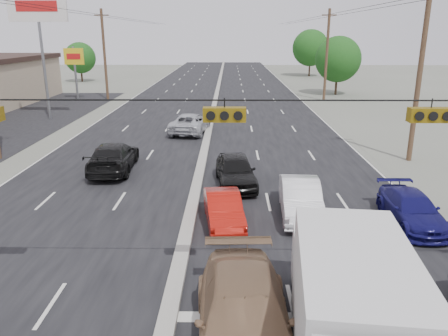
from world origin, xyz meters
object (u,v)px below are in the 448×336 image
at_px(red_sedan, 224,210).
at_px(queue_car_b, 300,199).
at_px(pole_sign_far, 74,61).
at_px(tree_left_far, 80,58).
at_px(utility_pole_left_c, 105,55).
at_px(oncoming_near, 113,157).
at_px(pole_sign_billboard, 38,15).
at_px(oncoming_far, 190,123).
at_px(tan_sedan, 244,319).
at_px(queue_car_d, 412,210).
at_px(utility_pole_right_b, 420,75).
at_px(tree_right_far, 311,48).
at_px(queue_car_a, 236,171).
at_px(tree_right_mid, 338,59).
at_px(utility_pole_right_c, 327,55).
at_px(box_truck, 347,302).

relative_size(red_sedan, queue_car_b, 0.86).
relative_size(pole_sign_far, tree_left_far, 0.98).
bearing_deg(tree_left_far, utility_pole_left_c, -64.59).
xyz_separation_m(pole_sign_far, tree_left_far, (-6.00, 20.00, -0.69)).
relative_size(tree_left_far, oncoming_near, 1.13).
xyz_separation_m(pole_sign_billboard, oncoming_near, (9.68, -15.32, -8.08)).
bearing_deg(oncoming_far, tan_sedan, 105.57).
relative_size(queue_car_d, oncoming_far, 0.81).
relative_size(utility_pole_right_b, tree_right_far, 1.23).
bearing_deg(red_sedan, queue_car_a, 76.25).
relative_size(pole_sign_far, queue_car_b, 1.33).
bearing_deg(queue_car_d, red_sedan, -179.38).
height_order(tree_left_far, oncoming_near, tree_left_far).
height_order(pole_sign_far, tree_right_far, tree_right_far).
height_order(tree_right_mid, queue_car_a, tree_right_mid).
distance_m(tree_right_mid, queue_car_d, 39.99).
distance_m(pole_sign_billboard, oncoming_far, 16.35).
xyz_separation_m(utility_pole_right_b, red_sedan, (-11.10, -9.45, -4.47)).
bearing_deg(utility_pole_right_c, utility_pole_right_b, -90.00).
bearing_deg(tree_right_mid, tree_right_far, 87.71).
bearing_deg(tan_sedan, red_sedan, 92.67).
bearing_deg(tree_right_far, box_truck, -99.26).
bearing_deg(pole_sign_billboard, oncoming_near, -57.71).
relative_size(queue_car_b, oncoming_near, 0.83).
bearing_deg(red_sedan, queue_car_d, -6.52).
distance_m(pole_sign_billboard, tree_right_mid, 34.35).
xyz_separation_m(red_sedan, queue_car_b, (3.20, 0.96, 0.11)).
height_order(red_sedan, queue_car_b, queue_car_b).
height_order(pole_sign_billboard, pole_sign_far, pole_sign_billboard).
xyz_separation_m(utility_pole_right_c, queue_car_d, (-3.60, -34.35, -4.47)).
xyz_separation_m(utility_pole_left_c, tree_left_far, (-9.50, 20.00, -1.39)).
bearing_deg(red_sedan, tree_right_far, 69.95).
bearing_deg(tan_sedan, oncoming_far, 95.97).
distance_m(oncoming_near, oncoming_far, 10.44).
xyz_separation_m(utility_pole_left_c, tan_sedan, (14.49, -41.65, -4.28)).
xyz_separation_m(tree_left_far, tree_right_mid, (37.00, -15.00, 0.62)).
bearing_deg(utility_pole_right_b, tan_sedan, -122.26).
bearing_deg(tree_left_far, queue_car_a, -64.30).
xyz_separation_m(pole_sign_far, queue_car_a, (17.94, -29.73, -3.63)).
bearing_deg(pole_sign_billboard, utility_pole_right_b, -25.71).
bearing_deg(queue_car_b, queue_car_a, 128.44).
height_order(pole_sign_billboard, queue_car_a, pole_sign_billboard).
relative_size(pole_sign_billboard, tree_right_far, 1.35).
bearing_deg(oncoming_near, oncoming_far, -112.06).
bearing_deg(tan_sedan, utility_pole_right_c, 73.84).
bearing_deg(utility_pole_right_c, red_sedan, -107.86).
distance_m(tree_left_far, queue_car_d, 62.60).
bearing_deg(tree_right_far, oncoming_near, -109.96).
relative_size(tan_sedan, red_sedan, 1.47).
bearing_deg(utility_pole_left_c, pole_sign_far, -180.00).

